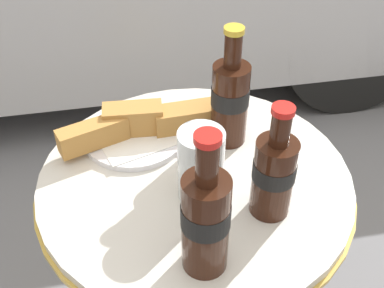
{
  "coord_description": "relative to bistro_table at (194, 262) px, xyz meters",
  "views": [
    {
      "loc": [
        -0.12,
        -0.62,
        1.37
      ],
      "look_at": [
        0.0,
        0.03,
        0.81
      ],
      "focal_mm": 45.0,
      "sensor_mm": 36.0,
      "label": 1
    }
  ],
  "objects": [
    {
      "name": "cola_bottle_center",
      "position": [
        -0.02,
        -0.19,
        0.36
      ],
      "size": [
        0.07,
        0.07,
        0.25
      ],
      "color": "#33190F",
      "rests_on": "bistro_table"
    },
    {
      "name": "cola_bottle_right",
      "position": [
        0.11,
        -0.1,
        0.34
      ],
      "size": [
        0.07,
        0.07,
        0.21
      ],
      "color": "#33190F",
      "rests_on": "bistro_table"
    },
    {
      "name": "bistro_table",
      "position": [
        0.0,
        0.0,
        0.0
      ],
      "size": [
        0.58,
        0.58,
        0.76
      ],
      "color": "gold",
      "rests_on": "ground_plane"
    },
    {
      "name": "drinking_glass",
      "position": [
        -0.0,
        -0.05,
        0.32
      ],
      "size": [
        0.08,
        0.08,
        0.13
      ],
      "color": "silver",
      "rests_on": "bistro_table"
    },
    {
      "name": "lunch_plate_near",
      "position": [
        -0.09,
        0.13,
        0.29
      ],
      "size": [
        0.32,
        0.2,
        0.07
      ],
      "color": "white",
      "rests_on": "bistro_table"
    },
    {
      "name": "cola_bottle_left",
      "position": [
        0.08,
        0.09,
        0.36
      ],
      "size": [
        0.07,
        0.07,
        0.24
      ],
      "color": "#33190F",
      "rests_on": "bistro_table"
    }
  ]
}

